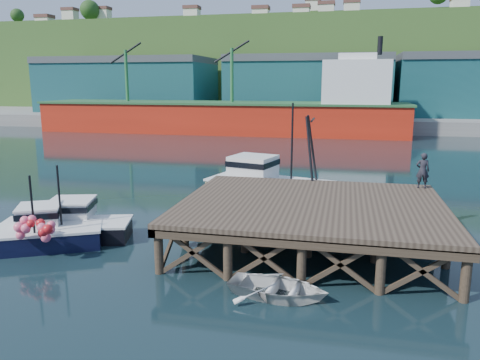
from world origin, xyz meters
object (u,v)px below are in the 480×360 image
(dinghy, at_px, (278,288))
(dockworker, at_px, (423,171))
(boat_navy, at_px, (38,232))
(trawler, at_px, (281,186))
(boat_black, at_px, (67,224))

(dinghy, height_order, dockworker, dockworker)
(dinghy, distance_m, dockworker, 11.98)
(boat_navy, xyz_separation_m, dockworker, (17.79, 7.19, 2.34))
(trawler, relative_size, dinghy, 2.79)
(trawler, xyz_separation_m, dinghy, (1.62, -12.30, -0.94))
(boat_navy, height_order, dockworker, dockworker)
(boat_navy, relative_size, boat_black, 0.92)
(boat_navy, distance_m, trawler, 13.87)
(boat_navy, xyz_separation_m, trawler, (10.04, 9.55, 0.60))
(boat_black, xyz_separation_m, dockworker, (17.20, 5.72, 2.36))
(trawler, distance_m, dinghy, 12.44)
(boat_navy, bearing_deg, dockworker, -4.90)
(boat_black, bearing_deg, boat_navy, -127.44)
(trawler, bearing_deg, dockworker, -1.51)
(dockworker, bearing_deg, boat_navy, 22.36)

